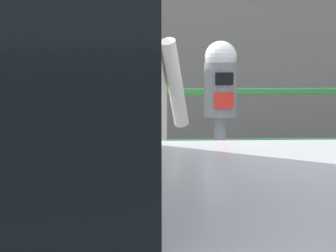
# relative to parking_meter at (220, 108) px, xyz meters

# --- Properties ---
(sidewalk_curb) EXTENTS (36.00, 2.60, 0.12)m
(sidewalk_curb) POSITION_rel_parking_meter_xyz_m (-0.35, 0.96, -1.16)
(sidewalk_curb) COLOR #9E9B93
(sidewalk_curb) RESTS_ON ground
(parking_meter) EXTENTS (0.19, 0.20, 1.48)m
(parking_meter) POSITION_rel_parking_meter_xyz_m (0.00, 0.00, 0.00)
(parking_meter) COLOR slate
(parking_meter) RESTS_ON sidewalk_curb
(pedestrian_at_meter) EXTENTS (0.68, 0.39, 1.67)m
(pedestrian_at_meter) POSITION_rel_parking_meter_xyz_m (-0.54, 0.17, -0.14)
(pedestrian_at_meter) COLOR slate
(pedestrian_at_meter) RESTS_ON sidewalk_curb
(background_railing) EXTENTS (24.06, 0.06, 1.03)m
(background_railing) POSITION_rel_parking_meter_xyz_m (-0.35, 2.13, -0.36)
(background_railing) COLOR #2D7A38
(background_railing) RESTS_ON sidewalk_curb
(backdrop_wall) EXTENTS (32.00, 0.50, 3.23)m
(backdrop_wall) POSITION_rel_parking_meter_xyz_m (-0.35, 5.13, 0.40)
(backdrop_wall) COLOR gray
(backdrop_wall) RESTS_ON ground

